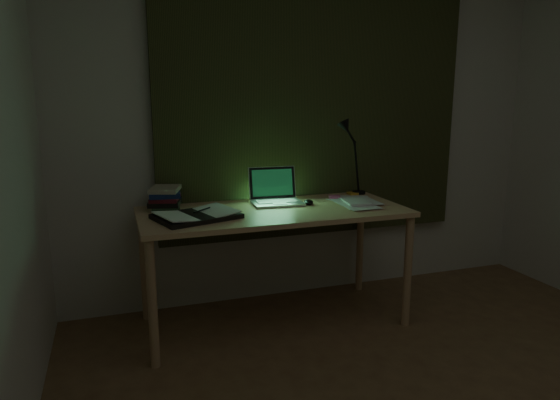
% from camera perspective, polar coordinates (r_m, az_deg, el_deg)
% --- Properties ---
extents(wall_back, '(3.50, 0.00, 2.50)m').
position_cam_1_polar(wall_back, '(3.53, 3.85, 9.08)').
color(wall_back, silver).
rests_on(wall_back, ground).
extents(curtain, '(2.20, 0.06, 2.00)m').
position_cam_1_polar(curtain, '(3.49, 4.15, 12.32)').
color(curtain, '#2D341A').
rests_on(curtain, wall_back).
extents(desk, '(1.62, 0.71, 0.74)m').
position_cam_1_polar(desk, '(3.15, -0.71, -7.64)').
color(desk, tan).
rests_on(desk, floor).
extents(laptop, '(0.34, 0.37, 0.23)m').
position_cam_1_polar(laptop, '(3.17, -0.31, 1.52)').
color(laptop, silver).
rests_on(laptop, desk).
extents(open_textbook, '(0.52, 0.43, 0.04)m').
position_cam_1_polar(open_textbook, '(2.86, -9.53, -1.72)').
color(open_textbook, white).
rests_on(open_textbook, desk).
extents(book_stack, '(0.21, 0.24, 0.14)m').
position_cam_1_polar(book_stack, '(3.12, -12.90, 0.29)').
color(book_stack, white).
rests_on(book_stack, desk).
extents(loose_papers, '(0.42, 0.43, 0.02)m').
position_cam_1_polar(loose_papers, '(3.23, 7.77, -0.29)').
color(loose_papers, white).
rests_on(loose_papers, desk).
extents(mouse, '(0.08, 0.10, 0.03)m').
position_cam_1_polar(mouse, '(3.18, 3.28, -0.25)').
color(mouse, black).
rests_on(mouse, desk).
extents(sticky_yellow, '(0.07, 0.07, 0.01)m').
position_cam_1_polar(sticky_yellow, '(3.55, 8.36, 0.77)').
color(sticky_yellow, gold).
rests_on(sticky_yellow, desk).
extents(sticky_pink, '(0.10, 0.10, 0.02)m').
position_cam_1_polar(sticky_pink, '(3.40, 6.25, 0.35)').
color(sticky_pink, pink).
rests_on(sticky_pink, desk).
extents(desk_lamp, '(0.38, 0.33, 0.51)m').
position_cam_1_polar(desk_lamp, '(3.54, 9.11, 4.74)').
color(desk_lamp, black).
rests_on(desk_lamp, desk).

